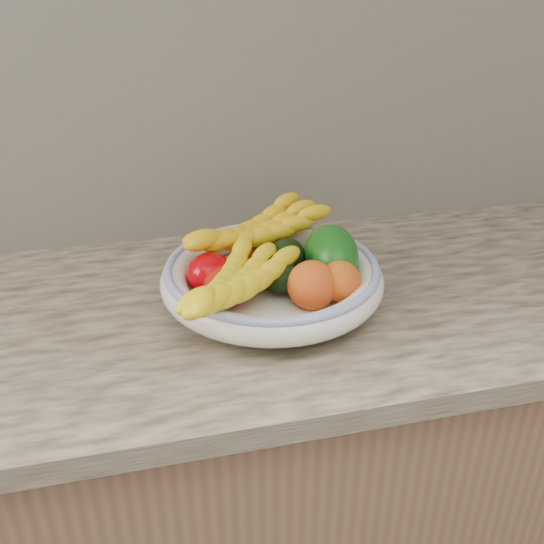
{
  "coord_description": "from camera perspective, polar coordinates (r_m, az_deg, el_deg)",
  "views": [
    {
      "loc": [
        -0.22,
        0.75,
        1.46
      ],
      "look_at": [
        0.0,
        1.66,
        0.96
      ],
      "focal_mm": 40.0,
      "sensor_mm": 36.0,
      "label": 1
    }
  ],
  "objects": [
    {
      "name": "tomato_left",
      "position": [
        1.05,
        -5.86,
        -0.2
      ],
      "size": [
        0.1,
        0.1,
        0.07
      ],
      "primitive_type": "ellipsoid",
      "rotation": [
        0.0,
        0.0,
        0.22
      ],
      "color": "#B10006",
      "rests_on": "fruit_bowl"
    },
    {
      "name": "green_mango",
      "position": [
        1.09,
        5.57,
        1.66
      ],
      "size": [
        0.13,
        0.15,
        0.13
      ],
      "primitive_type": "ellipsoid",
      "rotation": [
        0.0,
        0.31,
        -0.07
      ],
      "color": "#0E4B0E",
      "rests_on": "fruit_bowl"
    },
    {
      "name": "tomato_near_left",
      "position": [
        1.01,
        -4.28,
        -1.34
      ],
      "size": [
        0.08,
        0.08,
        0.07
      ],
      "primitive_type": "ellipsoid",
      "rotation": [
        0.0,
        0.0,
        0.02
      ],
      "color": "#A8190B",
      "rests_on": "fruit_bowl"
    },
    {
      "name": "kitchen_counter",
      "position": [
        1.38,
        -0.26,
        -17.98
      ],
      "size": [
        2.44,
        0.66,
        1.4
      ],
      "color": "brown",
      "rests_on": "ground"
    },
    {
      "name": "avocado_right",
      "position": [
        1.09,
        1.36,
        1.31
      ],
      "size": [
        0.1,
        0.12,
        0.07
      ],
      "primitive_type": "ellipsoid",
      "rotation": [
        0.0,
        0.0,
        -0.47
      ],
      "color": "black",
      "rests_on": "fruit_bowl"
    },
    {
      "name": "peach_right",
      "position": [
        1.02,
        6.44,
        -0.87
      ],
      "size": [
        0.09,
        0.09,
        0.07
      ],
      "primitive_type": "ellipsoid",
      "rotation": [
        0.0,
        0.0,
        0.29
      ],
      "color": "orange",
      "rests_on": "fruit_bowl"
    },
    {
      "name": "avocado_center",
      "position": [
        1.04,
        0.52,
        -0.22
      ],
      "size": [
        0.09,
        0.11,
        0.06
      ],
      "primitive_type": "ellipsoid",
      "rotation": [
        0.0,
        0.0,
        0.38
      ],
      "color": "black",
      "rests_on": "fruit_bowl"
    },
    {
      "name": "fruit_bowl",
      "position": [
        1.06,
        0.0,
        -0.55
      ],
      "size": [
        0.39,
        0.39,
        0.08
      ],
      "color": "white",
      "rests_on": "kitchen_counter"
    },
    {
      "name": "clementine_back_left",
      "position": [
        1.15,
        -2.44,
        2.1
      ],
      "size": [
        0.07,
        0.07,
        0.05
      ],
      "primitive_type": "ellipsoid",
      "rotation": [
        0.0,
        0.0,
        0.38
      ],
      "color": "#FF5305",
      "rests_on": "fruit_bowl"
    },
    {
      "name": "banana_bunch_front",
      "position": [
        0.96,
        -3.52,
        -1.52
      ],
      "size": [
        0.29,
        0.32,
        0.09
      ],
      "primitive_type": null,
      "rotation": [
        0.0,
        0.0,
        0.92
      ],
      "color": "yellow",
      "rests_on": "fruit_bowl"
    },
    {
      "name": "peach_front",
      "position": [
        1.0,
        3.78,
        -1.24
      ],
      "size": [
        0.1,
        0.1,
        0.08
      ],
      "primitive_type": "ellipsoid",
      "rotation": [
        0.0,
        0.0,
        0.16
      ],
      "color": "orange",
      "rests_on": "fruit_bowl"
    },
    {
      "name": "banana_bunch_back",
      "position": [
        1.13,
        -1.64,
        3.45
      ],
      "size": [
        0.34,
        0.25,
        0.09
      ],
      "primitive_type": null,
      "rotation": [
        0.0,
        0.0,
        0.47
      ],
      "color": "yellow",
      "rests_on": "fruit_bowl"
    },
    {
      "name": "clementine_back_right",
      "position": [
        1.16,
        0.82,
        2.32
      ],
      "size": [
        0.06,
        0.06,
        0.05
      ],
      "primitive_type": "ellipsoid",
      "rotation": [
        0.0,
        0.0,
        -0.21
      ],
      "color": "#FF6405",
      "rests_on": "fruit_bowl"
    }
  ]
}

